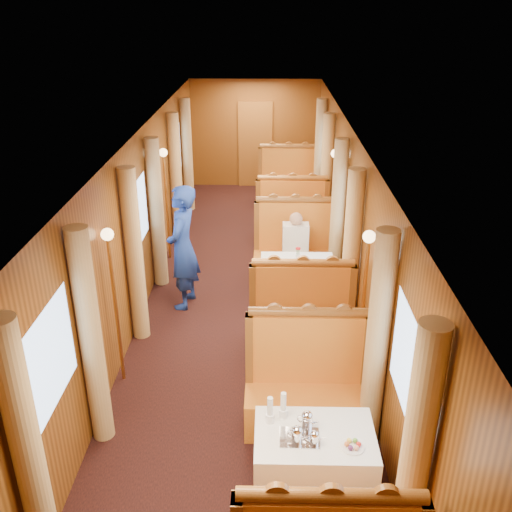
{
  "coord_description": "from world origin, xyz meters",
  "views": [
    {
      "loc": [
        0.33,
        -7.36,
        4.21
      ],
      "look_at": [
        0.17,
        -0.46,
        1.05
      ],
      "focal_mm": 40.0,
      "sensor_mm": 36.0,
      "label": 1
    }
  ],
  "objects_px": {
    "tea_tray": "(299,438)",
    "teapot_left": "(297,437)",
    "fruit_plate": "(353,446)",
    "rose_vase_far": "(289,178)",
    "banquette_near_aft": "(307,391)",
    "steward": "(183,248)",
    "banquette_far_fwd": "(291,221)",
    "banquette_far_aft": "(288,187)",
    "table_far": "(290,205)",
    "teapot_back": "(307,422)",
    "teapot_right": "(314,440)",
    "table_near": "(313,467)",
    "banquette_mid_aft": "(294,254)",
    "rose_vase_mid": "(298,252)",
    "passenger": "(295,242)",
    "banquette_mid_fwd": "(300,319)",
    "table_mid": "(297,286)"
  },
  "relations": [
    {
      "from": "table_near",
      "to": "teapot_back",
      "type": "distance_m",
      "value": 0.45
    },
    {
      "from": "passenger",
      "to": "steward",
      "type": "bearing_deg",
      "value": -157.92
    },
    {
      "from": "teapot_left",
      "to": "fruit_plate",
      "type": "bearing_deg",
      "value": 18.19
    },
    {
      "from": "banquette_mid_fwd",
      "to": "teapot_right",
      "type": "height_order",
      "value": "banquette_mid_fwd"
    },
    {
      "from": "rose_vase_mid",
      "to": "steward",
      "type": "bearing_deg",
      "value": 175.71
    },
    {
      "from": "banquette_mid_aft",
      "to": "banquette_far_fwd",
      "type": "distance_m",
      "value": 1.47
    },
    {
      "from": "banquette_far_aft",
      "to": "tea_tray",
      "type": "height_order",
      "value": "banquette_far_aft"
    },
    {
      "from": "table_mid",
      "to": "banquette_far_aft",
      "type": "relative_size",
      "value": 0.78
    },
    {
      "from": "banquette_near_aft",
      "to": "passenger",
      "type": "xyz_separation_m",
      "value": [
        -0.0,
        3.24,
        0.32
      ]
    },
    {
      "from": "tea_tray",
      "to": "steward",
      "type": "height_order",
      "value": "steward"
    },
    {
      "from": "tea_tray",
      "to": "teapot_left",
      "type": "bearing_deg",
      "value": -115.36
    },
    {
      "from": "banquette_near_aft",
      "to": "steward",
      "type": "relative_size",
      "value": 0.73
    },
    {
      "from": "table_far",
      "to": "banquette_far_aft",
      "type": "distance_m",
      "value": 1.02
    },
    {
      "from": "banquette_far_fwd",
      "to": "steward",
      "type": "distance_m",
      "value": 2.95
    },
    {
      "from": "table_near",
      "to": "teapot_right",
      "type": "relative_size",
      "value": 7.8
    },
    {
      "from": "banquette_far_fwd",
      "to": "rose_vase_far",
      "type": "distance_m",
      "value": 1.16
    },
    {
      "from": "tea_tray",
      "to": "steward",
      "type": "distance_m",
      "value": 3.95
    },
    {
      "from": "table_far",
      "to": "banquette_far_fwd",
      "type": "xyz_separation_m",
      "value": [
        0.0,
        -1.01,
        0.05
      ]
    },
    {
      "from": "banquette_mid_aft",
      "to": "banquette_far_aft",
      "type": "relative_size",
      "value": 1.0
    },
    {
      "from": "fruit_plate",
      "to": "rose_vase_far",
      "type": "distance_m",
      "value": 7.2
    },
    {
      "from": "table_near",
      "to": "banquette_mid_fwd",
      "type": "xyz_separation_m",
      "value": [
        0.0,
        2.49,
        0.05
      ]
    },
    {
      "from": "banquette_mid_fwd",
      "to": "rose_vase_mid",
      "type": "xyz_separation_m",
      "value": [
        -0.0,
        0.98,
        0.5
      ]
    },
    {
      "from": "table_far",
      "to": "banquette_far_fwd",
      "type": "relative_size",
      "value": 0.78
    },
    {
      "from": "banquette_far_fwd",
      "to": "teapot_left",
      "type": "height_order",
      "value": "banquette_far_fwd"
    },
    {
      "from": "table_mid",
      "to": "table_far",
      "type": "xyz_separation_m",
      "value": [
        0.0,
        3.5,
        0.0
      ]
    },
    {
      "from": "teapot_right",
      "to": "rose_vase_mid",
      "type": "relative_size",
      "value": 0.37
    },
    {
      "from": "table_near",
      "to": "banquette_mid_aft",
      "type": "relative_size",
      "value": 0.78
    },
    {
      "from": "banquette_mid_fwd",
      "to": "banquette_far_fwd",
      "type": "distance_m",
      "value": 3.5
    },
    {
      "from": "banquette_mid_fwd",
      "to": "banquette_near_aft",
      "type": "bearing_deg",
      "value": -90.0
    },
    {
      "from": "banquette_mid_aft",
      "to": "fruit_plate",
      "type": "relative_size",
      "value": 6.64
    },
    {
      "from": "banquette_mid_aft",
      "to": "banquette_far_aft",
      "type": "xyz_separation_m",
      "value": [
        0.0,
        3.5,
        0.0
      ]
    },
    {
      "from": "banquette_far_aft",
      "to": "passenger",
      "type": "distance_m",
      "value": 3.77
    },
    {
      "from": "banquette_far_aft",
      "to": "rose_vase_mid",
      "type": "bearing_deg",
      "value": -90.02
    },
    {
      "from": "banquette_far_fwd",
      "to": "steward",
      "type": "height_order",
      "value": "steward"
    },
    {
      "from": "rose_vase_far",
      "to": "fruit_plate",
      "type": "bearing_deg",
      "value": -87.46
    },
    {
      "from": "banquette_mid_aft",
      "to": "banquette_far_aft",
      "type": "height_order",
      "value": "same"
    },
    {
      "from": "banquette_mid_aft",
      "to": "teapot_right",
      "type": "bearing_deg",
      "value": -90.23
    },
    {
      "from": "rose_vase_far",
      "to": "teapot_right",
      "type": "bearing_deg",
      "value": -90.03
    },
    {
      "from": "banquette_far_fwd",
      "to": "teapot_left",
      "type": "relative_size",
      "value": 8.25
    },
    {
      "from": "banquette_near_aft",
      "to": "tea_tray",
      "type": "xyz_separation_m",
      "value": [
        -0.14,
        -1.08,
        0.33
      ]
    },
    {
      "from": "teapot_right",
      "to": "rose_vase_mid",
      "type": "xyz_separation_m",
      "value": [
        0.02,
        3.59,
        0.12
      ]
    },
    {
      "from": "table_near",
      "to": "table_far",
      "type": "distance_m",
      "value": 7.0
    },
    {
      "from": "table_near",
      "to": "banquette_mid_aft",
      "type": "xyz_separation_m",
      "value": [
        0.0,
        4.51,
        0.05
      ]
    },
    {
      "from": "table_near",
      "to": "banquette_mid_aft",
      "type": "distance_m",
      "value": 4.51
    },
    {
      "from": "tea_tray",
      "to": "fruit_plate",
      "type": "distance_m",
      "value": 0.45
    },
    {
      "from": "banquette_far_aft",
      "to": "teapot_right",
      "type": "distance_m",
      "value": 8.15
    },
    {
      "from": "banquette_far_aft",
      "to": "tea_tray",
      "type": "relative_size",
      "value": 3.94
    },
    {
      "from": "table_mid",
      "to": "banquette_mid_fwd",
      "type": "relative_size",
      "value": 0.78
    },
    {
      "from": "teapot_back",
      "to": "fruit_plate",
      "type": "distance_m",
      "value": 0.44
    },
    {
      "from": "banquette_near_aft",
      "to": "teapot_right",
      "type": "distance_m",
      "value": 1.2
    }
  ]
}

